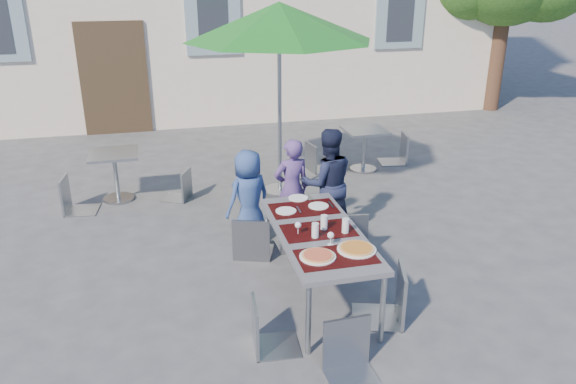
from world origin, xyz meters
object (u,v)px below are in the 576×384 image
object	(u,v)px
chair_0	(252,212)
bg_chair_l_0	(70,173)
cafe_table_1	(364,143)
child_1	(292,189)
chair_4	(392,263)
patio_umbrella	(279,23)
child_0	(249,198)
bg_chair_r_1	(400,131)
dining_table	(318,236)
pizza_near_right	(357,249)
cafe_table_0	(115,168)
chair_2	(348,206)
pizza_near_left	(318,256)
bg_chair_l_1	(316,141)
chair_5	(352,319)
child_2	(327,183)
chair_1	(295,211)
bg_chair_r_0	(179,168)
chair_3	(266,298)

from	to	relation	value
chair_0	bg_chair_l_0	distance (m)	2.87
bg_chair_l_0	cafe_table_1	world-z (taller)	bg_chair_l_0
child_1	chair_4	size ratio (longest dim) A/B	1.22
patio_umbrella	cafe_table_1	size ratio (longest dim) A/B	3.88
child_0	chair_0	xyz separation A→B (m)	(-0.04, -0.38, -0.02)
chair_0	bg_chair_r_1	world-z (taller)	chair_0
dining_table	bg_chair_r_1	distance (m)	4.56
pizza_near_right	cafe_table_0	xyz separation A→B (m)	(-2.29, 3.65, -0.29)
cafe_table_0	chair_4	bearing A→B (deg)	-54.73
pizza_near_right	bg_chair_r_1	bearing A→B (deg)	61.00
chair_2	bg_chair_r_1	distance (m)	3.54
patio_umbrella	cafe_table_0	distance (m)	3.08
child_0	dining_table	bearing A→B (deg)	84.24
pizza_near_left	chair_4	bearing A→B (deg)	-1.45
chair_0	bg_chair_l_1	bearing A→B (deg)	59.91
pizza_near_right	bg_chair_l_1	xyz separation A→B (m)	(0.86, 4.18, -0.25)
cafe_table_1	chair_5	bearing A→B (deg)	-112.10
dining_table	chair_4	xyz separation A→B (m)	(0.55, -0.55, -0.09)
pizza_near_right	child_0	size ratio (longest dim) A/B	0.30
child_0	child_2	distance (m)	0.98
pizza_near_left	chair_0	world-z (taller)	chair_0
cafe_table_1	bg_chair_l_1	xyz separation A→B (m)	(-0.77, 0.17, 0.05)
chair_1	bg_chair_r_1	distance (m)	3.71
bg_chair_r_0	pizza_near_left	bearing A→B (deg)	-73.87
chair_3	cafe_table_1	bearing A→B (deg)	59.13
bg_chair_l_1	dining_table	bearing A→B (deg)	-106.27
cafe_table_1	pizza_near_left	bearing A→B (deg)	-116.42
dining_table	child_0	size ratio (longest dim) A/B	1.56
child_2	patio_umbrella	size ratio (longest dim) A/B	0.51
child_2	bg_chair_r_1	size ratio (longest dim) A/B	1.44
dining_table	child_2	distance (m)	1.45
dining_table	child_1	xyz separation A→B (m)	(0.09, 1.43, -0.06)
chair_5	bg_chair_r_0	size ratio (longest dim) A/B	1.11
cafe_table_0	chair_0	bearing A→B (deg)	-53.94
pizza_near_left	dining_table	bearing A→B (deg)	72.62
child_1	chair_1	xyz separation A→B (m)	(-0.06, -0.38, -0.13)
dining_table	bg_chair_r_0	size ratio (longest dim) A/B	2.21
chair_1	chair_4	size ratio (longest dim) A/B	0.84
child_1	cafe_table_1	world-z (taller)	child_1
chair_1	cafe_table_1	bearing A→B (deg)	53.65
dining_table	cafe_table_1	xyz separation A→B (m)	(1.85, 3.52, -0.23)
child_1	bg_chair_r_1	distance (m)	3.40
dining_table	pizza_near_right	xyz separation A→B (m)	(0.22, -0.48, 0.07)
dining_table	child_0	distance (m)	1.45
chair_0	chair_2	size ratio (longest dim) A/B	0.95
dining_table	child_2	bearing A→B (deg)	68.97
chair_2	cafe_table_1	xyz separation A→B (m)	(1.25, 2.70, -0.14)
pizza_near_right	chair_1	bearing A→B (deg)	96.94
dining_table	chair_5	world-z (taller)	chair_5
child_1	chair_5	size ratio (longest dim) A/B	1.36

